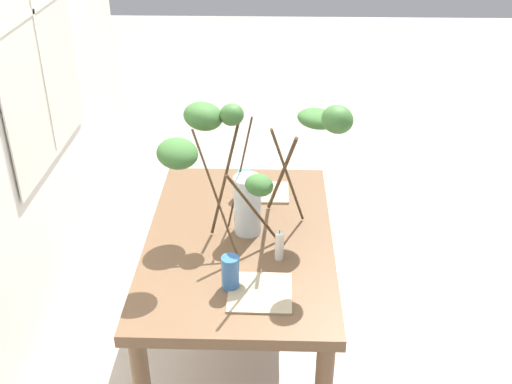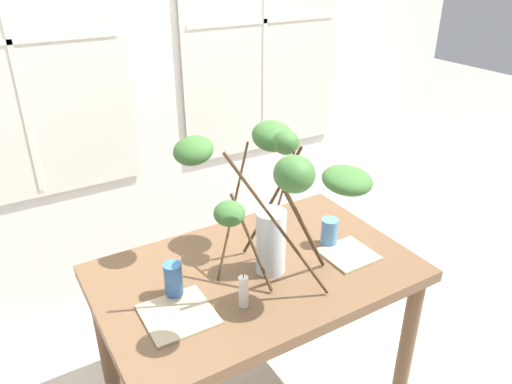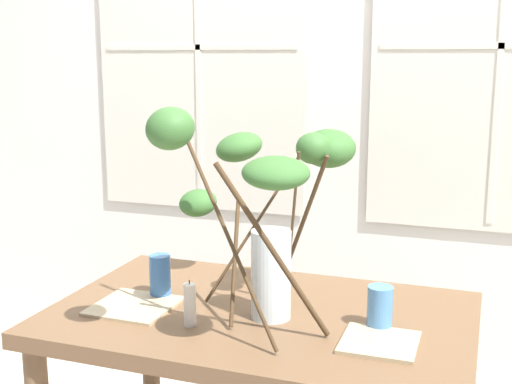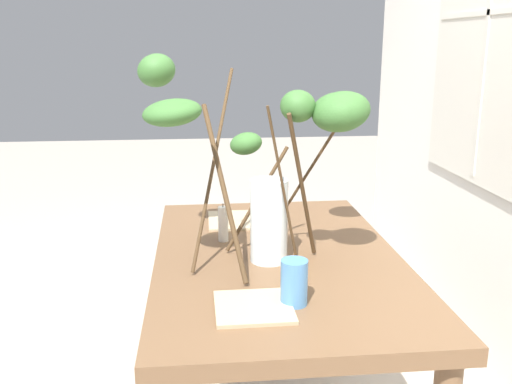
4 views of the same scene
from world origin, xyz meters
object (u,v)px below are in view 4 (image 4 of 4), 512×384
dining_table (277,284)px  drinking_glass_blue_left (269,206)px  vase_with_branches (270,146)px  pillar_candle (223,224)px  plate_square_right (254,307)px  drinking_glass_blue_right (294,282)px  plate_square_left (239,220)px

dining_table → drinking_glass_blue_left: (-0.35, 0.01, 0.17)m
vase_with_branches → pillar_candle: size_ratio=5.81×
vase_with_branches → plate_square_right: vase_with_branches is taller
drinking_glass_blue_right → pillar_candle: size_ratio=0.91×
pillar_candle → dining_table: bearing=47.5°
plate_square_right → pillar_candle: pillar_candle is taller
dining_table → plate_square_left: 0.41m
vase_with_branches → drinking_glass_blue_right: vase_with_branches is taller
dining_table → plate_square_right: plate_square_right is taller
vase_with_branches → dining_table: bearing=138.2°
dining_table → plate_square_left: plate_square_left is taller
plate_square_left → plate_square_right: bearing=-1.4°
drinking_glass_blue_right → plate_square_right: 0.13m
drinking_glass_blue_left → pillar_candle: bearing=-44.0°
dining_table → plate_square_left: bearing=-165.6°
drinking_glass_blue_left → plate_square_right: drinking_glass_blue_left is taller
plate_square_left → drinking_glass_blue_left: bearing=73.6°
dining_table → plate_square_left: (-0.38, -0.10, 0.11)m
dining_table → pillar_candle: 0.29m
dining_table → pillar_candle: size_ratio=9.25×
vase_with_branches → drinking_glass_blue_right: 0.45m
dining_table → vase_with_branches: (0.03, -0.03, 0.47)m
drinking_glass_blue_left → plate_square_right: size_ratio=0.68×
drinking_glass_blue_right → plate_square_right: size_ratio=0.61×
plate_square_right → vase_with_branches: bearing=166.0°
plate_square_left → plate_square_right: (0.76, -0.02, 0.00)m
plate_square_left → pillar_candle: pillar_candle is taller
drinking_glass_blue_left → drinking_glass_blue_right: drinking_glass_blue_left is taller
drinking_glass_blue_left → pillar_candle: (0.19, -0.19, -0.01)m
pillar_candle → drinking_glass_blue_left: bearing=136.0°
pillar_candle → plate_square_left: bearing=162.2°
vase_with_branches → pillar_candle: (-0.19, -0.14, -0.31)m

